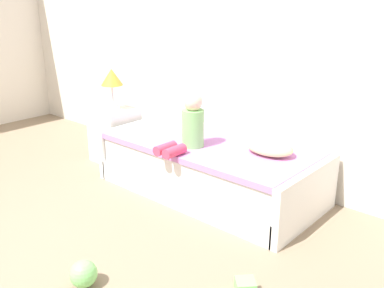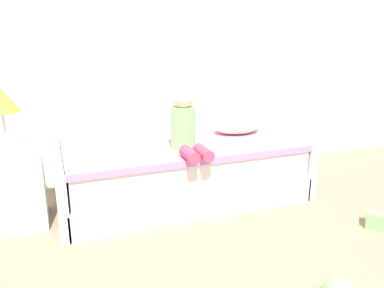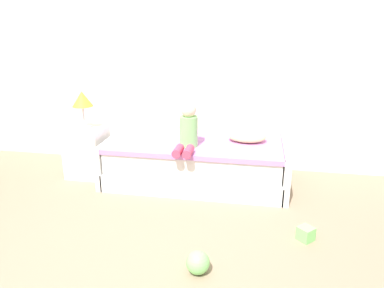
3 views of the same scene
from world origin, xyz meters
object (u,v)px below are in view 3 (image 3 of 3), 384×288
(nightstand, at_px, (87,152))
(table_lamp, at_px, (82,101))
(pillow, at_px, (247,136))
(toy_block, at_px, (306,234))
(toy_ball, at_px, (198,262))
(bed, at_px, (196,162))
(child_figure, at_px, (188,130))

(nightstand, bearing_deg, table_lamp, 90.00)
(pillow, bearing_deg, toy_block, -63.62)
(nightstand, xyz_separation_m, toy_ball, (1.65, -1.62, -0.21))
(table_lamp, distance_m, toy_ball, 2.46)
(toy_ball, bearing_deg, bed, 100.30)
(toy_ball, height_order, toy_block, toy_ball)
(nightstand, height_order, child_figure, child_figure)
(toy_ball, bearing_deg, nightstand, 135.54)
(child_figure, height_order, toy_block, child_figure)
(child_figure, bearing_deg, table_lamp, 171.83)
(nightstand, xyz_separation_m, child_figure, (1.30, -0.19, 0.40))
(bed, bearing_deg, nightstand, -178.22)
(table_lamp, height_order, pillow, table_lamp)
(bed, relative_size, toy_block, 17.10)
(table_lamp, relative_size, pillow, 1.02)
(bed, height_order, toy_ball, bed)
(bed, xyz_separation_m, toy_block, (1.16, -1.06, -0.18))
(table_lamp, xyz_separation_m, toy_ball, (1.65, -1.62, -0.85))
(toy_block, bearing_deg, pillow, 116.38)
(bed, distance_m, nightstand, 1.35)
(bed, xyz_separation_m, nightstand, (-1.35, -0.04, 0.05))
(pillow, distance_m, toy_ball, 1.85)
(bed, relative_size, toy_ball, 11.53)
(bed, bearing_deg, pillow, 9.73)
(toy_block, bearing_deg, nightstand, 157.91)
(bed, height_order, nightstand, nightstand)
(table_lamp, height_order, toy_ball, table_lamp)
(child_figure, height_order, pillow, child_figure)
(nightstand, bearing_deg, pillow, 4.20)
(toy_ball, xyz_separation_m, toy_block, (0.86, 0.60, -0.03))
(nightstand, xyz_separation_m, toy_block, (2.51, -1.02, -0.24))
(pillow, relative_size, toy_block, 3.57)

